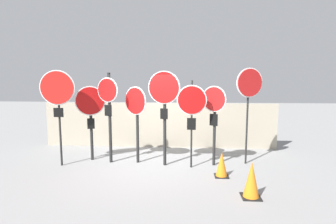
{
  "coord_description": "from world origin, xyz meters",
  "views": [
    {
      "loc": [
        0.93,
        -7.05,
        2.37
      ],
      "look_at": [
        0.45,
        0.0,
        1.49
      ],
      "focal_mm": 28.0,
      "sensor_mm": 36.0,
      "label": 1
    }
  ],
  "objects_px": {
    "stop_sign_0": "(58,94)",
    "traffic_cone_1": "(222,165)",
    "stop_sign_3": "(136,110)",
    "stop_sign_4": "(164,100)",
    "stop_sign_1": "(90,109)",
    "traffic_cone_0": "(251,180)",
    "stop_sign_5": "(192,105)",
    "stop_sign_2": "(109,104)",
    "stop_sign_7": "(249,90)",
    "stop_sign_6": "(214,111)"
  },
  "relations": [
    {
      "from": "stop_sign_0",
      "to": "stop_sign_6",
      "type": "xyz_separation_m",
      "value": [
        4.19,
        0.33,
        -0.46
      ]
    },
    {
      "from": "stop_sign_0",
      "to": "stop_sign_4",
      "type": "bearing_deg",
      "value": -1.39
    },
    {
      "from": "stop_sign_0",
      "to": "stop_sign_5",
      "type": "distance_m",
      "value": 3.59
    },
    {
      "from": "stop_sign_4",
      "to": "traffic_cone_0",
      "type": "xyz_separation_m",
      "value": [
        1.91,
        -1.84,
        -1.46
      ]
    },
    {
      "from": "stop_sign_4",
      "to": "traffic_cone_1",
      "type": "bearing_deg",
      "value": -13.38
    },
    {
      "from": "stop_sign_0",
      "to": "traffic_cone_1",
      "type": "xyz_separation_m",
      "value": [
        4.31,
        -0.5,
        -1.69
      ]
    },
    {
      "from": "stop_sign_1",
      "to": "stop_sign_3",
      "type": "xyz_separation_m",
      "value": [
        1.36,
        -0.15,
        0.02
      ]
    },
    {
      "from": "stop_sign_1",
      "to": "traffic_cone_1",
      "type": "relative_size",
      "value": 3.58
    },
    {
      "from": "stop_sign_5",
      "to": "stop_sign_6",
      "type": "bearing_deg",
      "value": 25.76
    },
    {
      "from": "stop_sign_1",
      "to": "stop_sign_5",
      "type": "relative_size",
      "value": 0.93
    },
    {
      "from": "stop_sign_6",
      "to": "stop_sign_7",
      "type": "relative_size",
      "value": 0.82
    },
    {
      "from": "traffic_cone_1",
      "to": "stop_sign_5",
      "type": "bearing_deg",
      "value": 141.53
    },
    {
      "from": "stop_sign_3",
      "to": "stop_sign_7",
      "type": "bearing_deg",
      "value": 35.8
    },
    {
      "from": "stop_sign_3",
      "to": "stop_sign_1",
      "type": "bearing_deg",
      "value": -152.33
    },
    {
      "from": "traffic_cone_1",
      "to": "stop_sign_2",
      "type": "bearing_deg",
      "value": 163.88
    },
    {
      "from": "traffic_cone_1",
      "to": "stop_sign_1",
      "type": "bearing_deg",
      "value": 163.64
    },
    {
      "from": "stop_sign_1",
      "to": "stop_sign_2",
      "type": "height_order",
      "value": "stop_sign_2"
    },
    {
      "from": "stop_sign_1",
      "to": "stop_sign_2",
      "type": "xyz_separation_m",
      "value": [
        0.59,
        -0.19,
        0.17
      ]
    },
    {
      "from": "stop_sign_6",
      "to": "stop_sign_5",
      "type": "bearing_deg",
      "value": -126.8
    },
    {
      "from": "stop_sign_4",
      "to": "stop_sign_1",
      "type": "bearing_deg",
      "value": -176.57
    },
    {
      "from": "stop_sign_7",
      "to": "traffic_cone_1",
      "type": "xyz_separation_m",
      "value": [
        -0.84,
        -1.02,
        -1.8
      ]
    },
    {
      "from": "stop_sign_5",
      "to": "stop_sign_2",
      "type": "bearing_deg",
      "value": 177.0
    },
    {
      "from": "stop_sign_0",
      "to": "stop_sign_2",
      "type": "height_order",
      "value": "stop_sign_0"
    },
    {
      "from": "stop_sign_6",
      "to": "stop_sign_3",
      "type": "bearing_deg",
      "value": -150.74
    },
    {
      "from": "stop_sign_4",
      "to": "stop_sign_5",
      "type": "distance_m",
      "value": 0.76
    },
    {
      "from": "stop_sign_3",
      "to": "stop_sign_4",
      "type": "distance_m",
      "value": 0.89
    },
    {
      "from": "stop_sign_7",
      "to": "traffic_cone_1",
      "type": "relative_size",
      "value": 4.41
    },
    {
      "from": "traffic_cone_0",
      "to": "stop_sign_1",
      "type": "bearing_deg",
      "value": 151.77
    },
    {
      "from": "stop_sign_7",
      "to": "traffic_cone_0",
      "type": "bearing_deg",
      "value": -121.89
    },
    {
      "from": "stop_sign_2",
      "to": "stop_sign_3",
      "type": "height_order",
      "value": "stop_sign_2"
    },
    {
      "from": "stop_sign_1",
      "to": "stop_sign_4",
      "type": "relative_size",
      "value": 0.84
    },
    {
      "from": "stop_sign_1",
      "to": "stop_sign_6",
      "type": "relative_size",
      "value": 0.99
    },
    {
      "from": "stop_sign_0",
      "to": "stop_sign_5",
      "type": "relative_size",
      "value": 1.11
    },
    {
      "from": "traffic_cone_1",
      "to": "stop_sign_7",
      "type": "bearing_deg",
      "value": 50.68
    },
    {
      "from": "stop_sign_5",
      "to": "traffic_cone_0",
      "type": "bearing_deg",
      "value": -51.14
    },
    {
      "from": "traffic_cone_0",
      "to": "stop_sign_3",
      "type": "bearing_deg",
      "value": 143.12
    },
    {
      "from": "traffic_cone_0",
      "to": "traffic_cone_1",
      "type": "bearing_deg",
      "value": 111.43
    },
    {
      "from": "stop_sign_3",
      "to": "stop_sign_6",
      "type": "distance_m",
      "value": 2.16
    },
    {
      "from": "traffic_cone_1",
      "to": "traffic_cone_0",
      "type": "bearing_deg",
      "value": -68.57
    },
    {
      "from": "stop_sign_5",
      "to": "stop_sign_4",
      "type": "bearing_deg",
      "value": 174.05
    },
    {
      "from": "stop_sign_2",
      "to": "stop_sign_4",
      "type": "bearing_deg",
      "value": 16.25
    },
    {
      "from": "stop_sign_0",
      "to": "stop_sign_4",
      "type": "relative_size",
      "value": 1.01
    },
    {
      "from": "stop_sign_5",
      "to": "traffic_cone_1",
      "type": "height_order",
      "value": "stop_sign_5"
    },
    {
      "from": "stop_sign_0",
      "to": "stop_sign_6",
      "type": "height_order",
      "value": "stop_sign_0"
    },
    {
      "from": "stop_sign_5",
      "to": "stop_sign_7",
      "type": "distance_m",
      "value": 1.68
    },
    {
      "from": "stop_sign_5",
      "to": "stop_sign_1",
      "type": "bearing_deg",
      "value": 174.84
    },
    {
      "from": "stop_sign_3",
      "to": "stop_sign_6",
      "type": "height_order",
      "value": "stop_sign_6"
    },
    {
      "from": "stop_sign_3",
      "to": "stop_sign_4",
      "type": "relative_size",
      "value": 0.84
    },
    {
      "from": "stop_sign_1",
      "to": "traffic_cone_0",
      "type": "xyz_separation_m",
      "value": [
        4.08,
        -2.19,
        -1.15
      ]
    },
    {
      "from": "stop_sign_3",
      "to": "traffic_cone_0",
      "type": "relative_size",
      "value": 2.93
    }
  ]
}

